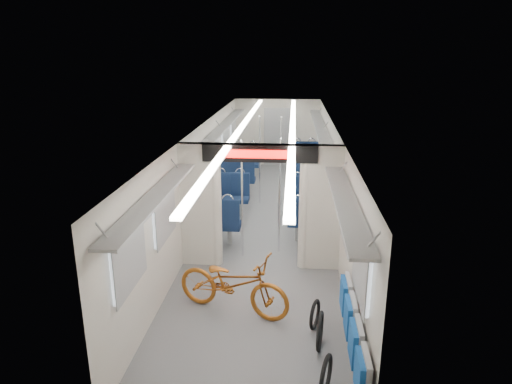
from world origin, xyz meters
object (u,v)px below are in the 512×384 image
stanchion_near_left (242,200)px  stanchion_far_left (260,160)px  seat_bay_far_right (305,164)px  flip_bench (353,330)px  bicycle (233,283)px  bike_hoop_b (320,333)px  bike_hoop_c (315,316)px  bike_hoop_a (326,378)px  stanchion_far_right (280,162)px  seat_bay_near_left (224,204)px  seat_bay_near_right (308,205)px  seat_bay_far_left (242,167)px  stanchion_near_right (280,197)px

stanchion_near_left → stanchion_far_left: (0.09, 3.31, 0.00)m
seat_bay_far_right → stanchion_far_left: stanchion_far_left is taller
flip_bench → bicycle: bearing=143.1°
flip_bench → bike_hoop_b: size_ratio=3.91×
stanchion_far_left → stanchion_near_left: bearing=-91.5°
bike_hoop_c → seat_bay_far_right: size_ratio=0.19×
bike_hoop_a → seat_bay_far_right: (-0.07, 9.12, 0.34)m
bike_hoop_c → stanchion_far_right: bearing=97.0°
seat_bay_near_left → seat_bay_near_right: bearing=5.8°
stanchion_far_left → flip_bench: bearing=-76.0°
seat_bay_far_left → bike_hoop_c: bearing=-75.7°
stanchion_near_right → stanchion_far_right: same height
bike_hoop_c → stanchion_far_left: size_ratio=0.19×
stanchion_near_left → stanchion_far_right: (0.62, 3.21, 0.00)m
bike_hoop_a → bike_hoop_c: 1.36m
seat_bay_near_right → stanchion_near_right: stanchion_near_right is taller
seat_bay_far_right → stanchion_far_right: bearing=-107.2°
bike_hoop_b → stanchion_near_right: (-0.65, 3.10, 0.90)m
seat_bay_near_left → stanchion_near_left: stanchion_near_left is taller
bicycle → stanchion_far_right: 5.30m
stanchion_far_left → stanchion_far_right: size_ratio=1.00×
bike_hoop_c → seat_bay_far_right: 7.77m
seat_bay_near_right → seat_bay_far_left: size_ratio=0.87×
flip_bench → stanchion_near_right: 3.70m
bicycle → stanchion_far_left: 5.36m
flip_bench → stanchion_near_left: (-1.72, 3.24, 0.57)m
bicycle → flip_bench: 2.05m
flip_bench → stanchion_near_right: size_ratio=0.92×
seat_bay_near_left → stanchion_far_left: bearing=70.6°
seat_bay_near_right → seat_bay_far_left: (-1.87, 3.34, 0.04)m
bicycle → bike_hoop_a: size_ratio=3.48×
flip_bench → stanchion_near_right: (-1.02, 3.51, 0.57)m
seat_bay_far_left → stanchion_far_left: 1.89m
flip_bench → seat_bay_near_left: (-2.29, 4.69, -0.02)m
bike_hoop_a → bike_hoop_c: size_ratio=1.17×
bike_hoop_b → bike_hoop_c: bike_hoop_b is taller
seat_bay_near_right → stanchion_near_right: size_ratio=0.84×
seat_bay_far_right → stanchion_near_left: size_ratio=1.01×
seat_bay_near_left → stanchion_far_right: size_ratio=0.95×
bicycle → seat_bay_far_right: size_ratio=0.78×
seat_bay_far_right → stanchion_far_right: stanchion_far_right is taller
stanchion_near_right → bike_hoop_a: bearing=-80.4°
bike_hoop_c → stanchion_far_left: bearing=102.1°
bike_hoop_b → seat_bay_far_right: bearing=90.4°
bicycle → stanchion_far_right: (0.54, 5.23, 0.67)m
seat_bay_far_right → seat_bay_near_left: bearing=-115.3°
bike_hoop_c → bike_hoop_a: bearing=-87.1°
stanchion_far_left → bike_hoop_b: bearing=-78.4°
bicycle → bike_hoop_a: bearing=-124.1°
seat_bay_near_left → stanchion_far_left: stanchion_far_left is taller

